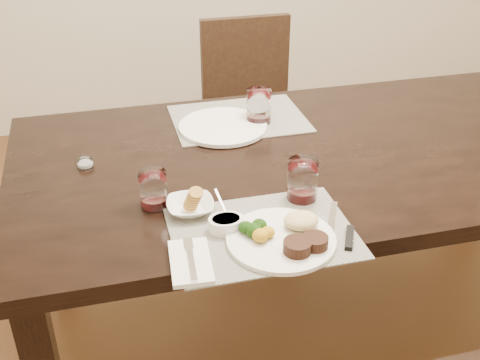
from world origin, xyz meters
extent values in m
plane|color=#492B17|center=(0.00, 0.00, 0.00)|extent=(4.50, 4.50, 0.00)
cube|color=black|center=(0.00, 0.00, 0.72)|extent=(2.00, 1.00, 0.05)
cube|color=black|center=(-0.92, 0.42, 0.35)|extent=(0.08, 0.08, 0.70)
cube|color=black|center=(0.92, 0.42, 0.35)|extent=(0.08, 0.08, 0.70)
cube|color=black|center=(0.00, 0.85, 0.43)|extent=(0.42, 0.42, 0.04)
cube|color=black|center=(-0.18, 0.67, 0.21)|extent=(0.04, 0.04, 0.41)
cube|color=black|center=(0.18, 0.67, 0.21)|extent=(0.04, 0.04, 0.41)
cube|color=black|center=(-0.18, 1.03, 0.21)|extent=(0.04, 0.04, 0.41)
cube|color=black|center=(0.18, 1.03, 0.21)|extent=(0.04, 0.04, 0.41)
cube|color=black|center=(0.00, 1.04, 0.68)|extent=(0.42, 0.04, 0.45)
cube|color=gray|center=(-0.33, -0.39, 0.75)|extent=(0.46, 0.34, 0.00)
cube|color=gray|center=(-0.22, 0.29, 0.75)|extent=(0.46, 0.34, 0.00)
cylinder|color=white|center=(-0.30, -0.44, 0.76)|extent=(0.27, 0.27, 0.01)
cylinder|color=black|center=(-0.28, -0.51, 0.78)|extent=(0.07, 0.07, 0.03)
cylinder|color=black|center=(-0.23, -0.50, 0.78)|extent=(0.06, 0.06, 0.03)
ellipsoid|color=#DEC485|center=(-0.24, -0.41, 0.78)|extent=(0.09, 0.08, 0.04)
ellipsoid|color=#1B410C|center=(-0.37, -0.42, 0.78)|extent=(0.04, 0.04, 0.04)
ellipsoid|color=#BE8818|center=(-0.36, -0.44, 0.78)|extent=(0.04, 0.04, 0.03)
cube|color=silver|center=(-0.53, -0.48, 0.76)|extent=(0.11, 0.18, 0.01)
cube|color=white|center=(-0.53, -0.50, 0.77)|extent=(0.02, 0.12, 0.01)
cube|color=white|center=(-0.53, -0.42, 0.77)|extent=(0.03, 0.05, 0.00)
cube|color=white|center=(-0.13, -0.37, 0.76)|extent=(0.07, 0.13, 0.00)
cube|color=black|center=(-0.13, -0.48, 0.76)|extent=(0.06, 0.09, 0.01)
imported|color=white|center=(-0.49, -0.25, 0.77)|extent=(0.13, 0.13, 0.03)
cylinder|color=#AB7735|center=(-0.49, -0.25, 0.79)|extent=(0.04, 0.05, 0.04)
cylinder|color=white|center=(-0.42, -0.36, 0.77)|extent=(0.09, 0.09, 0.04)
cylinder|color=#0B3311|center=(-0.42, -0.36, 0.78)|extent=(0.07, 0.07, 0.01)
cube|color=white|center=(-0.42, -0.30, 0.80)|extent=(0.01, 0.06, 0.04)
cylinder|color=silver|center=(-0.18, -0.26, 0.81)|extent=(0.08, 0.08, 0.12)
cylinder|color=#340406|center=(-0.18, -0.26, 0.77)|extent=(0.07, 0.07, 0.03)
cylinder|color=white|center=(-0.30, 0.23, 0.76)|extent=(0.30, 0.30, 0.01)
cylinder|color=silver|center=(-0.16, 0.24, 0.81)|extent=(0.09, 0.09, 0.12)
cylinder|color=#340406|center=(-0.16, 0.24, 0.77)|extent=(0.07, 0.07, 0.03)
cylinder|color=silver|center=(-0.58, -0.19, 0.80)|extent=(0.07, 0.07, 0.10)
cylinder|color=#340406|center=(-0.58, -0.19, 0.76)|extent=(0.06, 0.06, 0.03)
cylinder|color=silver|center=(-0.76, 0.08, 0.76)|extent=(0.05, 0.05, 0.02)
cylinder|color=white|center=(-0.76, 0.08, 0.76)|extent=(0.04, 0.04, 0.01)
camera|label=1|loc=(-0.70, -1.59, 1.64)|focal=45.00mm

